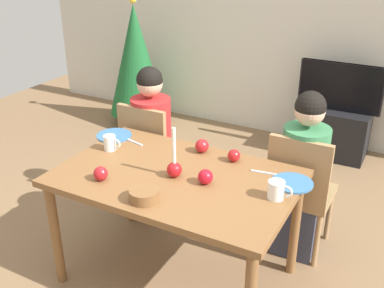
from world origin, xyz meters
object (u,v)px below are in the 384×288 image
(chair_right, at_px, (300,188))
(apple_near_candle, at_px, (234,156))
(tv_stand, at_px, (334,132))
(apple_far_edge, at_px, (205,177))
(person_left_child, at_px, (152,143))
(chair_left, at_px, (150,151))
(tv, at_px, (341,87))
(plate_left, at_px, (114,135))
(plate_right, at_px, (292,183))
(mug_right, at_px, (277,190))
(dining_table, at_px, (176,187))
(bowl_walnuts, at_px, (144,195))
(apple_by_right_mug, at_px, (202,146))
(person_right_child, at_px, (302,178))
(mug_left, at_px, (110,143))
(candle_centerpiece, at_px, (175,167))
(apple_by_left_plate, at_px, (101,174))
(christmas_tree, at_px, (136,60))

(chair_right, bearing_deg, apple_near_candle, -142.18)
(tv_stand, height_order, apple_far_edge, apple_far_edge)
(chair_right, relative_size, person_left_child, 0.77)
(chair_left, xyz_separation_m, tv, (1.06, 1.69, 0.20))
(chair_left, height_order, plate_left, chair_left)
(plate_right, bearing_deg, apple_far_edge, -152.10)
(person_left_child, relative_size, mug_right, 8.53)
(dining_table, relative_size, bowl_walnuts, 8.81)
(dining_table, distance_m, apple_by_right_mug, 0.37)
(plate_left, bearing_deg, person_right_child, 15.90)
(plate_right, relative_size, bowl_walnuts, 1.49)
(plate_right, xyz_separation_m, mug_left, (-1.18, -0.13, 0.04))
(apple_by_right_mug, bearing_deg, bowl_walnuts, -90.52)
(candle_centerpiece, height_order, apple_far_edge, candle_centerpiece)
(person_left_child, relative_size, plate_right, 4.94)
(apple_by_right_mug, bearing_deg, plate_left, -174.35)
(dining_table, xyz_separation_m, mug_left, (-0.55, 0.09, 0.13))
(plate_left, height_order, plate_right, same)
(person_right_child, distance_m, candle_centerpiece, 0.92)
(person_right_child, bearing_deg, apple_far_edge, -121.40)
(dining_table, bearing_deg, candle_centerpiece, -77.20)
(tv, xyz_separation_m, mug_right, (0.13, -2.27, 0.09))
(mug_right, bearing_deg, chair_left, 154.17)
(mug_right, bearing_deg, chair_right, 91.08)
(apple_by_right_mug, bearing_deg, plate_right, -10.89)
(mug_left, distance_m, apple_far_edge, 0.75)
(dining_table, xyz_separation_m, person_left_child, (-0.59, 0.64, -0.10))
(chair_right, bearing_deg, dining_table, -134.25)
(person_right_child, height_order, apple_near_candle, person_right_child)
(tv_stand, bearing_deg, person_right_child, -86.00)
(mug_right, relative_size, apple_by_right_mug, 1.54)
(person_left_child, bearing_deg, mug_right, -27.08)
(chair_left, distance_m, apple_near_candle, 0.91)
(tv_stand, xyz_separation_m, plate_left, (-1.14, -2.02, 0.52))
(apple_by_right_mug, bearing_deg, tv, 76.15)
(dining_table, xyz_separation_m, chair_right, (0.59, 0.61, -0.15))
(plate_right, relative_size, apple_by_left_plate, 2.83)
(christmas_tree, xyz_separation_m, apple_near_candle, (1.94, -1.75, 0.04))
(dining_table, height_order, chair_left, chair_left)
(plate_right, height_order, mug_left, mug_left)
(plate_left, xyz_separation_m, plate_right, (1.30, -0.06, 0.00))
(person_left_child, distance_m, candle_centerpiece, 0.92)
(person_left_child, xyz_separation_m, mug_right, (1.19, -0.61, 0.23))
(chair_right, xyz_separation_m, mug_left, (-1.14, -0.51, 0.29))
(chair_left, relative_size, tv_stand, 1.41)
(tv_stand, relative_size, apple_far_edge, 7.33)
(tv, bearing_deg, mug_right, -86.80)
(candle_centerpiece, distance_m, bowl_walnuts, 0.30)
(apple_far_edge, bearing_deg, tv_stand, 83.11)
(plate_left, distance_m, mug_left, 0.22)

